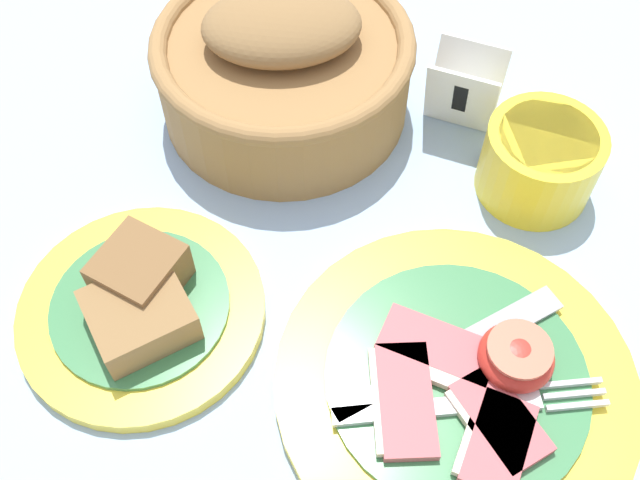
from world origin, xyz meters
The scene contains 6 objects.
ground_plane centered at (0.00, 0.00, 0.00)m, with size 3.00×3.00×0.00m, color #93B2DB.
breakfast_plate centered at (0.06, -0.02, 0.01)m, with size 0.25×0.25×0.04m.
bread_plate centered at (-0.18, -0.01, 0.02)m, with size 0.18×0.18×0.05m.
sugar_cup centered at (0.09, 0.17, 0.03)m, with size 0.09×0.09×0.06m.
bread_basket centered at (-0.13, 0.22, 0.05)m, with size 0.22×0.22×0.11m.
number_card centered at (0.02, 0.23, 0.04)m, with size 0.07×0.05×0.07m.
Camera 1 is at (0.01, -0.24, 0.49)m, focal length 42.00 mm.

